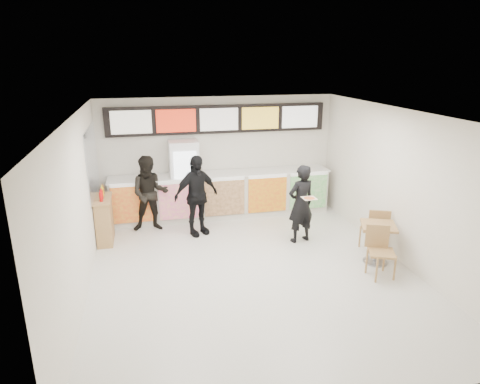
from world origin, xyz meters
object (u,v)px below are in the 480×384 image
object	(u,v)px
service_counter	(222,195)
drinks_fridge	(185,181)
customer_main	(301,204)
customer_left	(150,194)
condiment_ledge	(104,219)
cafe_table	(377,236)
customer_mid	(196,196)

from	to	relation	value
service_counter	drinks_fridge	size ratio (longest dim) A/B	2.78
service_counter	drinks_fridge	world-z (taller)	drinks_fridge
customer_main	customer_left	size ratio (longest dim) A/B	0.97
drinks_fridge	condiment_ledge	world-z (taller)	drinks_fridge
customer_left	customer_main	bearing A→B (deg)	-20.15
cafe_table	customer_mid	bearing A→B (deg)	167.73
drinks_fridge	cafe_table	bearing A→B (deg)	-43.74
cafe_table	condiment_ledge	size ratio (longest dim) A/B	1.40
customer_left	cafe_table	bearing A→B (deg)	-28.81
cafe_table	customer_left	bearing A→B (deg)	169.63
customer_main	cafe_table	distance (m)	1.76
drinks_fridge	condiment_ledge	distance (m)	2.19
customer_main	condiment_ledge	bearing A→B (deg)	-27.50
customer_left	condiment_ledge	world-z (taller)	customer_left
drinks_fridge	cafe_table	world-z (taller)	drinks_fridge
drinks_fridge	cafe_table	distance (m)	4.77
customer_main	cafe_table	bearing A→B (deg)	115.22
drinks_fridge	customer_mid	xyz separation A→B (m)	(0.15, -1.05, -0.07)
drinks_fridge	customer_left	xyz separation A→B (m)	(-0.87, -0.56, -0.11)
customer_left	customer_mid	size ratio (longest dim) A/B	0.96
drinks_fridge	customer_left	size ratio (longest dim) A/B	1.12
drinks_fridge	customer_left	distance (m)	1.04
service_counter	customer_mid	xyz separation A→B (m)	(-0.78, -1.03, 0.36)
drinks_fridge	service_counter	bearing A→B (deg)	-0.99
customer_main	customer_mid	size ratio (longest dim) A/B	0.94
service_counter	condiment_ledge	size ratio (longest dim) A/B	4.60
customer_main	condiment_ledge	distance (m)	4.33
customer_left	cafe_table	distance (m)	5.10
cafe_table	condiment_ledge	world-z (taller)	condiment_ledge
drinks_fridge	condiment_ledge	size ratio (longest dim) A/B	1.65
service_counter	customer_left	xyz separation A→B (m)	(-1.80, -0.54, 0.32)
customer_left	cafe_table	world-z (taller)	customer_left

